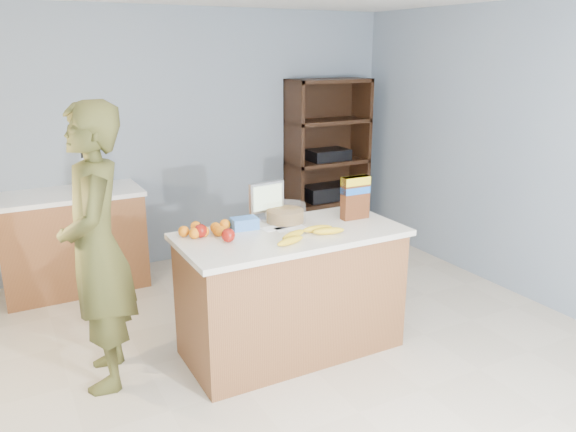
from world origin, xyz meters
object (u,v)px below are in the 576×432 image
person (97,249)px  tv (267,199)px  shelving_unit (325,164)px  cereal_box (355,194)px  counter_peninsula (291,296)px

person → tv: size_ratio=6.46×
shelving_unit → cereal_box: (-0.99, -1.99, 0.22)m
counter_peninsula → shelving_unit: size_ratio=0.87×
counter_peninsula → tv: tv is taller
shelving_unit → tv: bearing=-132.6°
tv → shelving_unit: bearing=47.4°
counter_peninsula → cereal_box: 0.88m
shelving_unit → person: bearing=-147.2°
cereal_box → shelving_unit: bearing=63.7°
counter_peninsula → person: size_ratio=0.86×
tv → counter_peninsula: bearing=-86.4°
shelving_unit → cereal_box: 2.23m
counter_peninsula → person: 1.37m
counter_peninsula → tv: size_ratio=5.53×
person → tv: bearing=105.8°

